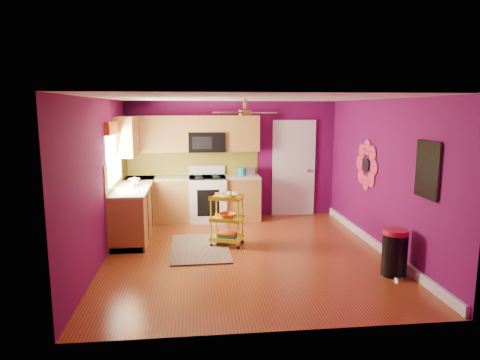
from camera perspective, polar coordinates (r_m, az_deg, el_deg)
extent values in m
plane|color=maroon|center=(7.10, 0.83, -9.77)|extent=(5.00, 5.00, 0.00)
cube|color=#620B4B|center=(9.25, -1.05, 2.72)|extent=(4.50, 0.04, 2.50)
cube|color=#620B4B|center=(4.37, 4.89, -5.02)|extent=(4.50, 0.04, 2.50)
cube|color=#620B4B|center=(6.89, -18.06, -0.10)|extent=(0.04, 5.00, 2.50)
cube|color=#620B4B|center=(7.41, 18.39, 0.53)|extent=(0.04, 5.00, 2.50)
cube|color=silver|center=(6.71, 0.88, 10.84)|extent=(4.50, 5.00, 0.04)
cube|color=white|center=(7.66, 17.72, -8.22)|extent=(0.05, 4.90, 0.14)
cube|color=olive|center=(8.30, -13.86, -3.96)|extent=(0.60, 2.30, 0.90)
cube|color=olive|center=(9.05, -6.23, -2.62)|extent=(2.80, 0.60, 0.90)
cube|color=beige|center=(8.21, -13.99, -0.77)|extent=(0.63, 2.30, 0.04)
cube|color=beige|center=(8.97, -6.29, 0.31)|extent=(2.80, 0.63, 0.04)
cube|color=black|center=(8.40, -13.75, -6.62)|extent=(0.54, 2.30, 0.10)
cube|color=black|center=(9.14, -6.19, -5.08)|extent=(2.80, 0.54, 0.10)
cube|color=white|center=(9.03, -4.33, -2.57)|extent=(0.76, 0.66, 0.92)
cube|color=black|center=(8.94, -4.36, 0.35)|extent=(0.76, 0.62, 0.03)
cube|color=white|center=(9.20, -4.43, 1.33)|extent=(0.76, 0.06, 0.18)
cube|color=black|center=(8.71, -4.25, -3.08)|extent=(0.45, 0.02, 0.55)
cube|color=olive|center=(9.03, -11.11, 6.04)|extent=(1.32, 0.33, 0.75)
cube|color=olive|center=(9.06, 0.24, 6.22)|extent=(0.72, 0.33, 0.75)
cube|color=olive|center=(9.00, -4.49, 7.48)|extent=(0.76, 0.33, 0.34)
cube|color=olive|center=(8.61, -14.68, 5.75)|extent=(0.33, 1.30, 0.75)
cube|color=black|center=(8.98, -4.45, 5.05)|extent=(0.76, 0.38, 0.40)
cube|color=olive|center=(9.21, -6.32, 2.29)|extent=(2.80, 0.01, 0.51)
cube|color=olive|center=(8.21, -16.07, 1.09)|extent=(0.01, 2.30, 0.51)
cube|color=white|center=(7.87, -16.49, 3.33)|extent=(0.03, 1.20, 1.00)
cube|color=#D45312|center=(7.83, -16.43, 6.75)|extent=(0.08, 1.35, 0.22)
cube|color=white|center=(9.48, 7.13, 1.43)|extent=(0.85, 0.04, 2.05)
cube|color=white|center=(9.46, 7.16, 1.42)|extent=(0.95, 0.02, 2.15)
sphere|color=#BF8C3F|center=(9.50, 9.08, 1.26)|extent=(0.07, 0.07, 0.07)
cylinder|color=black|center=(7.93, 16.51, 1.92)|extent=(0.01, 0.24, 0.24)
cube|color=#19A79C|center=(6.13, 23.77, 1.25)|extent=(0.03, 0.52, 0.72)
cube|color=black|center=(6.12, 23.65, 1.25)|extent=(0.01, 0.56, 0.76)
cylinder|color=#BF8C3F|center=(6.90, 0.67, 10.14)|extent=(0.06, 0.06, 0.16)
cylinder|color=#BF8C3F|center=(6.90, 0.67, 8.98)|extent=(0.20, 0.20, 0.08)
cube|color=#4C2D19|center=(7.21, 2.56, 8.99)|extent=(0.47, 0.47, 0.01)
cube|color=#4C2D19|center=(7.14, -1.76, 8.99)|extent=(0.47, 0.47, 0.01)
cube|color=#4C2D19|center=(6.61, -1.40, 8.95)|extent=(0.47, 0.47, 0.01)
cube|color=#4C2D19|center=(6.67, 3.27, 8.94)|extent=(0.47, 0.47, 0.01)
cube|color=black|center=(7.35, -5.35, -9.03)|extent=(0.99, 1.59, 0.02)
cylinder|color=yellow|center=(7.30, -3.88, -5.59)|extent=(0.02, 0.02, 0.82)
cylinder|color=yellow|center=(7.17, -0.27, -5.83)|extent=(0.02, 0.02, 0.82)
cylinder|color=yellow|center=(7.60, -3.15, -4.97)|extent=(0.02, 0.02, 0.82)
cylinder|color=yellow|center=(7.48, 0.32, -5.18)|extent=(0.02, 0.02, 0.82)
sphere|color=black|center=(7.42, -3.85, -8.70)|extent=(0.06, 0.06, 0.06)
sphere|color=black|center=(7.30, -0.27, -8.99)|extent=(0.06, 0.06, 0.06)
sphere|color=black|center=(7.71, -3.12, -7.97)|extent=(0.06, 0.06, 0.06)
sphere|color=black|center=(7.60, 0.32, -8.23)|extent=(0.06, 0.06, 0.06)
cube|color=yellow|center=(7.29, -1.77, -2.43)|extent=(0.63, 0.54, 0.03)
cube|color=yellow|center=(7.38, -1.76, -5.28)|extent=(0.63, 0.54, 0.03)
cube|color=yellow|center=(7.48, -1.74, -7.84)|extent=(0.63, 0.54, 0.03)
imported|color=beige|center=(7.27, -1.41, -2.06)|extent=(0.37, 0.37, 0.07)
sphere|color=yellow|center=(7.27, -1.41, -1.89)|extent=(0.10, 0.10, 0.10)
imported|color=#D45312|center=(7.36, -1.76, -4.82)|extent=(0.38, 0.38, 0.09)
cube|color=navy|center=(7.47, -1.74, -7.59)|extent=(0.37, 0.32, 0.04)
cube|color=#267233|center=(7.46, -1.74, -7.33)|extent=(0.37, 0.32, 0.03)
cube|color=#D45312|center=(7.45, -1.75, -7.10)|extent=(0.37, 0.32, 0.03)
cylinder|color=black|center=(6.51, 19.90, -9.37)|extent=(0.45, 0.45, 0.60)
cylinder|color=#A9182C|center=(6.42, 20.07, -6.54)|extent=(0.35, 0.35, 0.07)
cube|color=beige|center=(6.46, 20.45, -12.24)|extent=(0.13, 0.10, 0.03)
cylinder|color=teal|center=(9.06, 0.30, 1.10)|extent=(0.18, 0.18, 0.16)
sphere|color=teal|center=(9.04, 0.30, 1.73)|extent=(0.06, 0.06, 0.06)
cube|color=beige|center=(9.10, 1.28, 1.21)|extent=(0.22, 0.15, 0.18)
imported|color=#EA3F72|center=(8.04, -13.87, -0.19)|extent=(0.08, 0.08, 0.18)
imported|color=white|center=(8.07, -13.67, -0.22)|extent=(0.12, 0.12, 0.16)
imported|color=white|center=(8.56, -13.93, -0.01)|extent=(0.24, 0.24, 0.06)
imported|color=white|center=(7.89, -14.14, -0.68)|extent=(0.12, 0.12, 0.09)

